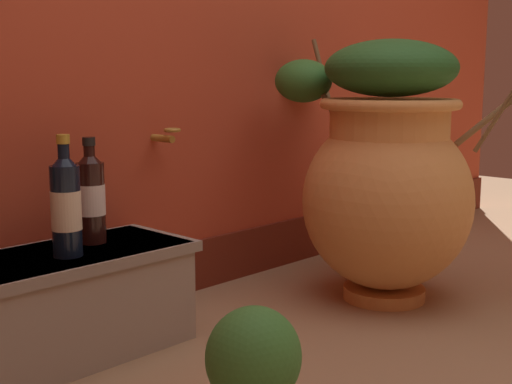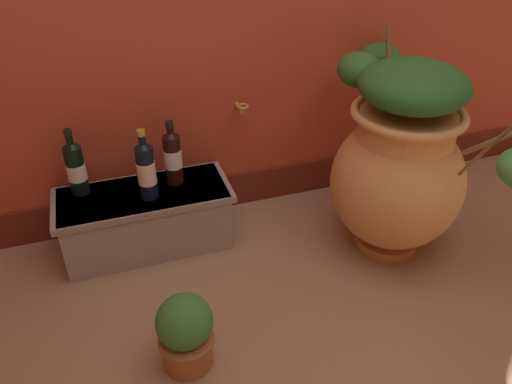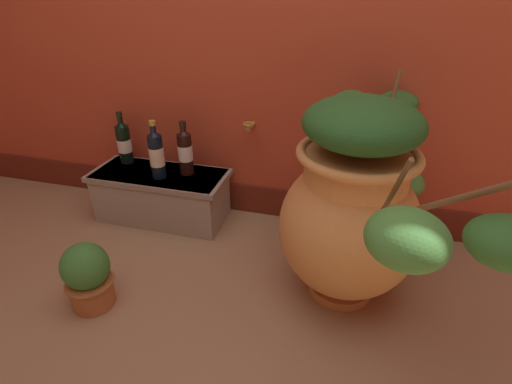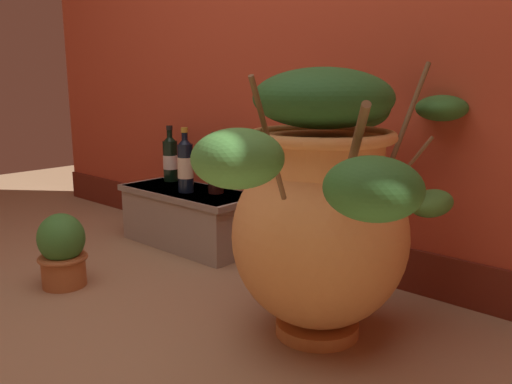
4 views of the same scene
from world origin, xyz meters
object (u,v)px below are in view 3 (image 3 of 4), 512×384
Objects in this scene: wine_bottle_middle at (185,150)px; wine_bottle_right at (124,141)px; wine_bottle_left at (156,153)px; potted_shrub at (88,276)px; terracotta_urn at (355,206)px.

wine_bottle_right reaches higher than wine_bottle_middle.
wine_bottle_left is 0.73m from potted_shrub.
wine_bottle_middle reaches higher than potted_shrub.
wine_bottle_left is at bearing -25.18° from wine_bottle_right.
terracotta_urn reaches higher than wine_bottle_left.
wine_bottle_left is 1.06× the size of wine_bottle_middle.
wine_bottle_right is (-1.33, 0.45, -0.03)m from terracotta_urn.
wine_bottle_right is 0.99× the size of potted_shrub.
wine_bottle_right is at bearing 173.16° from wine_bottle_middle.
wine_bottle_left is at bearing -146.99° from wine_bottle_middle.
terracotta_urn is at bearing -16.76° from wine_bottle_left.
wine_bottle_left is 0.15m from wine_bottle_middle.
wine_bottle_middle is at bearing 33.01° from wine_bottle_left.
wine_bottle_left is at bearing 90.48° from potted_shrub.
potted_shrub is at bearing -89.52° from wine_bottle_left.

